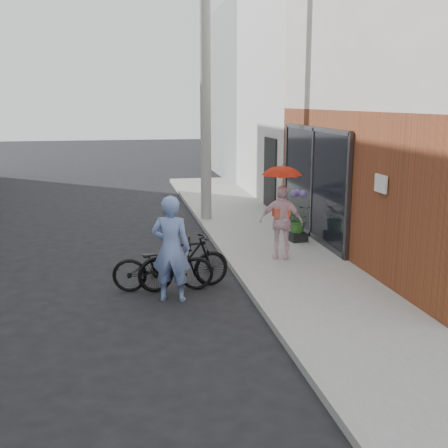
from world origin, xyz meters
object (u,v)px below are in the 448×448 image
object	(u,v)px
bike_left	(163,265)
planter	(298,237)
bike_right	(184,262)
kimono_woman	(281,222)
officer	(171,249)
utility_pole	(205,88)

from	to	relation	value
bike_left	planter	bearing A→B (deg)	-47.74
bike_right	planter	distance (m)	3.77
bike_left	kimono_woman	bearing A→B (deg)	-58.71
bike_right	kimono_woman	bearing A→B (deg)	-70.56
bike_right	planter	xyz separation A→B (m)	(2.85, 2.45, -0.27)
planter	officer	bearing A→B (deg)	-136.34
officer	kimono_woman	bearing A→B (deg)	-125.51
bike_left	officer	bearing A→B (deg)	-164.78
utility_pole	kimono_woman	distance (m)	4.94
kimono_woman	planter	size ratio (longest dim) A/B	4.04
utility_pole	bike_left	xyz separation A→B (m)	(-1.59, -5.29, -3.05)
kimono_woman	planter	world-z (taller)	kimono_woman
bike_left	bike_right	xyz separation A→B (m)	(0.36, 0.01, 0.04)
officer	bike_left	world-z (taller)	officer
kimono_woman	planter	bearing A→B (deg)	81.25
bike_right	kimono_woman	xyz separation A→B (m)	(2.08, 1.21, 0.36)
officer	kimono_woman	size ratio (longest dim) A/B	1.19
utility_pole	officer	xyz separation A→B (m)	(-1.49, -5.80, -2.63)
officer	planter	world-z (taller)	officer
bike_left	kimono_woman	xyz separation A→B (m)	(2.43, 1.21, 0.40)
bike_right	kimono_woman	size ratio (longest dim) A/B	1.11
bike_left	kimono_woman	distance (m)	2.75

